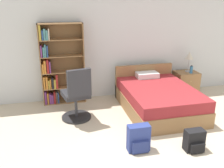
% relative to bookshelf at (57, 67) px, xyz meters
% --- Properties ---
extents(wall_back, '(9.00, 0.06, 2.60)m').
position_rel_bookshelf_xyz_m(wall_back, '(1.54, 0.19, 0.46)').
color(wall_back, silver).
rests_on(wall_back, ground_plane).
extents(bookshelf, '(0.95, 0.27, 1.79)m').
position_rel_bookshelf_xyz_m(bookshelf, '(0.00, 0.00, 0.00)').
color(bookshelf, olive).
rests_on(bookshelf, ground_plane).
extents(bed, '(1.40, 1.91, 0.78)m').
position_rel_bookshelf_xyz_m(bed, '(2.02, -0.91, -0.57)').
color(bed, olive).
rests_on(bed, ground_plane).
extents(office_chair, '(0.58, 0.65, 1.08)m').
position_rel_bookshelf_xyz_m(office_chair, '(0.32, -0.98, -0.35)').
color(office_chair, '#232326').
rests_on(office_chair, ground_plane).
extents(nightstand, '(0.55, 0.47, 0.56)m').
position_rel_bookshelf_xyz_m(nightstand, '(3.10, -0.15, -0.56)').
color(nightstand, olive).
rests_on(nightstand, ground_plane).
extents(table_lamp, '(0.20, 0.20, 0.49)m').
position_rel_bookshelf_xyz_m(table_lamp, '(3.15, -0.13, 0.10)').
color(table_lamp, '#B2B2B7').
rests_on(table_lamp, nightstand).
extents(water_bottle, '(0.07, 0.07, 0.19)m').
position_rel_bookshelf_xyz_m(water_bottle, '(3.15, -0.26, -0.19)').
color(water_bottle, teal).
rests_on(water_bottle, nightstand).
extents(backpack_black, '(0.30, 0.23, 0.35)m').
position_rel_bookshelf_xyz_m(backpack_black, '(1.99, -2.45, -0.67)').
color(backpack_black, black).
rests_on(backpack_black, ground_plane).
extents(backpack_blue, '(0.35, 0.22, 0.43)m').
position_rel_bookshelf_xyz_m(backpack_blue, '(1.14, -2.25, -0.64)').
color(backpack_blue, navy).
rests_on(backpack_blue, ground_plane).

